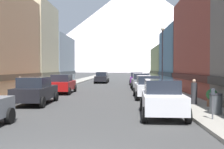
% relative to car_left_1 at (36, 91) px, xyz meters
% --- Properties ---
extents(sidewalk_left, '(2.50, 100.00, 0.15)m').
position_rel_car_left_1_xyz_m(sidewalk_left, '(-2.45, 23.59, -0.82)').
color(sidewalk_left, gray).
rests_on(sidewalk_left, ground).
extents(sidewalk_right, '(2.50, 100.00, 0.15)m').
position_rel_car_left_1_xyz_m(sidewalk_right, '(10.05, 23.59, -0.82)').
color(sidewalk_right, gray).
rests_on(sidewalk_right, ground).
extents(storefront_left_2, '(6.31, 8.07, 10.75)m').
position_rel_car_left_1_xyz_m(storefront_left_2, '(-6.71, 16.98, 4.30)').
color(storefront_left_2, beige).
rests_on(storefront_left_2, ground).
extents(storefront_left_3, '(10.20, 12.22, 7.83)m').
position_rel_car_left_1_xyz_m(storefront_left_3, '(-8.65, 27.54, 2.87)').
color(storefront_left_3, '#99A5B2').
rests_on(storefront_left_3, ground).
extents(storefront_right_2, '(8.60, 11.38, 7.70)m').
position_rel_car_left_1_xyz_m(storefront_right_2, '(15.45, 19.04, 2.81)').
color(storefront_right_2, slate).
rests_on(storefront_right_2, ground).
extents(storefront_right_3, '(8.96, 12.82, 6.21)m').
position_rel_car_left_1_xyz_m(storefront_right_3, '(15.63, 31.64, 2.09)').
color(storefront_right_3, '#8C9966').
rests_on(storefront_right_3, ground).
extents(car_left_1, '(2.12, 4.43, 1.78)m').
position_rel_car_left_1_xyz_m(car_left_1, '(0.00, 0.00, 0.00)').
color(car_left_1, black).
rests_on(car_left_1, ground).
extents(car_left_2, '(2.17, 4.45, 1.78)m').
position_rel_car_left_1_xyz_m(car_left_2, '(0.00, 7.48, 0.00)').
color(car_left_2, '#9E1111').
rests_on(car_left_2, ground).
extents(car_right_0, '(2.22, 4.47, 1.78)m').
position_rel_car_left_1_xyz_m(car_right_0, '(7.60, -3.87, 0.00)').
color(car_right_0, silver).
rests_on(car_right_0, ground).
extents(car_right_1, '(2.09, 4.41, 1.78)m').
position_rel_car_left_1_xyz_m(car_right_1, '(7.60, 3.85, 0.00)').
color(car_right_1, silver).
rests_on(car_right_1, ground).
extents(car_right_2, '(2.16, 4.44, 1.78)m').
position_rel_car_left_1_xyz_m(car_right_2, '(7.60, 12.59, 0.00)').
color(car_right_2, slate).
rests_on(car_right_2, ground).
extents(car_right_3, '(2.19, 4.46, 1.78)m').
position_rel_car_left_1_xyz_m(car_right_3, '(7.60, 21.40, 0.00)').
color(car_right_3, '#591E72').
rests_on(car_right_3, ground).
extents(car_driving_0, '(2.06, 4.40, 1.78)m').
position_rel_car_left_1_xyz_m(car_driving_0, '(2.20, 26.81, 0.00)').
color(car_driving_0, slate).
rests_on(car_driving_0, ground).
extents(car_driving_1, '(2.06, 4.40, 1.78)m').
position_rel_car_left_1_xyz_m(car_driving_1, '(2.20, 24.99, 0.00)').
color(car_driving_1, black).
rests_on(car_driving_1, ground).
extents(parking_meter_near, '(0.14, 0.10, 1.33)m').
position_rel_car_left_1_xyz_m(parking_meter_near, '(9.55, -5.38, 0.11)').
color(parking_meter_near, '#595960').
rests_on(parking_meter_near, sidewalk_right).
extents(trash_bin_right, '(0.59, 0.59, 0.98)m').
position_rel_car_left_1_xyz_m(trash_bin_right, '(10.15, -3.99, -0.26)').
color(trash_bin_right, '#4C5156').
rests_on(trash_bin_right, sidewalk_right).
extents(potted_plant_2, '(0.65, 0.65, 1.00)m').
position_rel_car_left_1_xyz_m(potted_plant_2, '(10.80, -1.49, -0.22)').
color(potted_plant_2, brown).
rests_on(potted_plant_2, sidewalk_right).
extents(pedestrian_0, '(0.36, 0.36, 1.54)m').
position_rel_car_left_1_xyz_m(pedestrian_0, '(-2.45, 3.57, -0.04)').
color(pedestrian_0, '#333338').
rests_on(pedestrian_0, sidewalk_left).
extents(pedestrian_1, '(0.36, 0.36, 1.52)m').
position_rel_car_left_1_xyz_m(pedestrian_1, '(10.05, -0.50, -0.05)').
color(pedestrian_1, '#333338').
rests_on(pedestrian_1, sidewalk_right).
extents(streetlamp_right, '(0.36, 0.36, 5.86)m').
position_rel_car_left_1_xyz_m(streetlamp_right, '(9.15, 6.59, 3.09)').
color(streetlamp_right, black).
rests_on(streetlamp_right, sidewalk_right).
extents(mountain_backdrop, '(224.37, 224.37, 90.45)m').
position_rel_car_left_1_xyz_m(mountain_backdrop, '(19.12, 248.59, 44.33)').
color(mountain_backdrop, silver).
rests_on(mountain_backdrop, ground).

